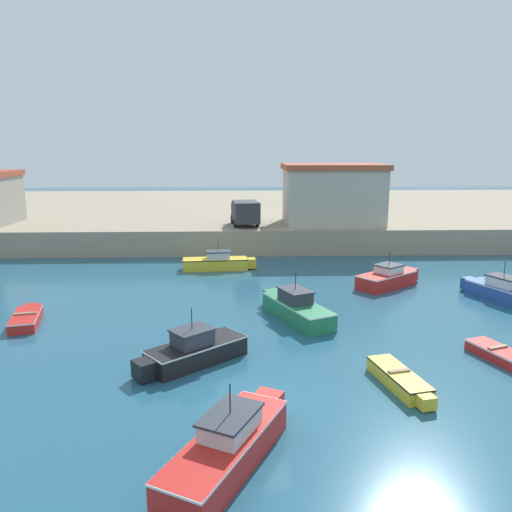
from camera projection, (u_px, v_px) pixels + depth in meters
name	position (u px, v px, depth m)	size (l,w,h in m)	color
ground_plane	(254.00, 406.00, 17.67)	(200.00, 200.00, 0.00)	#235670
quay_seawall	(243.00, 213.00, 61.06)	(120.00, 40.00, 2.17)	gray
motorboat_green_0	(296.00, 308.00, 26.54)	(3.55, 5.78, 2.51)	#237A4C
dinghy_red_1	(26.00, 318.00, 25.85)	(1.96, 3.86, 0.63)	red
motorboat_red_2	(388.00, 278.00, 32.77)	(4.86, 4.10, 2.37)	red
motorboat_black_3	(193.00, 350.00, 21.03)	(4.67, 4.16, 2.44)	black
dinghy_red_5	(499.00, 353.00, 21.49)	(1.95, 3.25, 0.55)	red
motorboat_yellow_6	(217.00, 262.00, 37.36)	(5.54, 1.85, 2.32)	yellow
motorboat_red_7	(229.00, 444.00, 14.33)	(3.84, 5.86, 2.45)	red
motorboat_blue_8	(503.00, 292.00, 29.64)	(3.26, 5.47, 2.41)	#284C9E
dinghy_yellow_9	(400.00, 379.00, 19.01)	(1.73, 3.85, 0.64)	yellow
harbor_shed_near_wharf	(333.00, 194.00, 45.08)	(8.95, 6.43, 5.36)	#BCB29E
truck_on_quay	(245.00, 212.00, 44.04)	(2.61, 4.52, 2.20)	#333338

